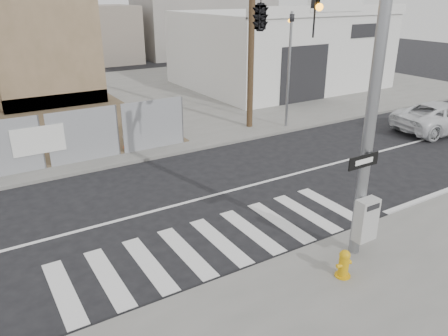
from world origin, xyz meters
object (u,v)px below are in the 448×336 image
suv (443,117)px  fire_hydrant (344,264)px  traffic_cone_d (127,140)px  auto_shop (278,49)px  signal_pole (293,47)px

suv → fire_hydrant: bearing=122.1°
traffic_cone_d → auto_shop: bearing=28.8°
signal_pole → suv: 12.46m
fire_hydrant → traffic_cone_d: 10.93m
suv → traffic_cone_d: size_ratio=6.26×
auto_shop → suv: bearing=-90.0°
auto_shop → suv: (-0.00, -12.53, -1.85)m
auto_shop → suv: auto_shop is taller
auto_shop → suv: 12.66m
suv → traffic_cone_d: (-13.60, 5.03, -0.18)m
auto_shop → traffic_cone_d: bearing=-151.2°
auto_shop → signal_pole: bearing=-127.5°
fire_hydrant → auto_shop: bearing=74.6°
signal_pole → auto_shop: (11.50, 15.01, -2.25)m
suv → signal_pole: bearing=109.2°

